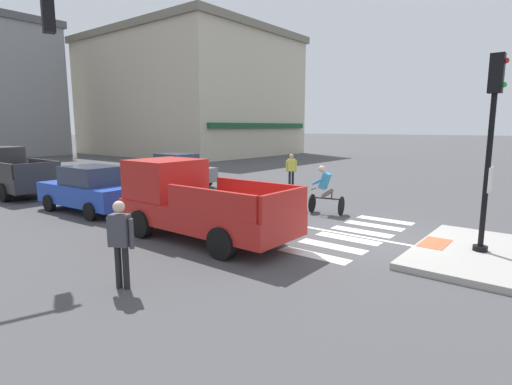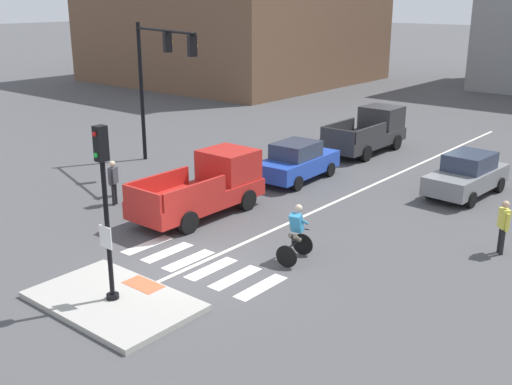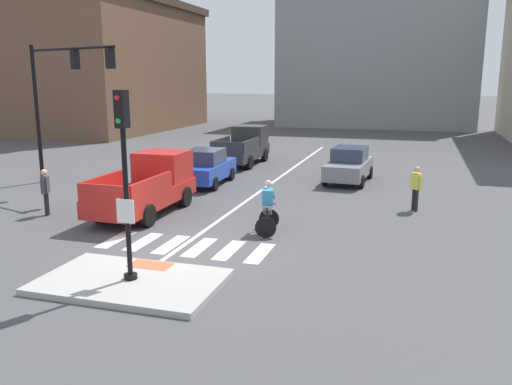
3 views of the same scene
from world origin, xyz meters
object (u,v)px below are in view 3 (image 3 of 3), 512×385
at_px(car_blue_westbound_far, 206,167).
at_px(pedestrian_waiting_far_side, 416,185).
at_px(traffic_light_mast, 59,88).
at_px(car_grey_eastbound_far, 349,165).
at_px(pedestrian_at_curb_left, 45,188).
at_px(signal_pole, 125,168).
at_px(pickup_truck_charcoal_westbound_distant, 244,146).
at_px(cyclist, 268,206).
at_px(pickup_truck_red_westbound_near, 149,185).

xyz_separation_m(car_blue_westbound_far, pedestrian_waiting_far_side, (9.28, -2.38, 0.17)).
height_order(traffic_light_mast, car_grey_eastbound_far, traffic_light_mast).
distance_m(car_blue_westbound_far, pedestrian_at_curb_left, 7.65).
distance_m(signal_pole, pedestrian_at_curb_left, 8.13).
bearing_deg(car_grey_eastbound_far, traffic_light_mast, -158.17).
relative_size(traffic_light_mast, pickup_truck_charcoal_westbound_distant, 1.23).
relative_size(traffic_light_mast, car_grey_eastbound_far, 1.50).
bearing_deg(cyclist, signal_pole, -110.69).
distance_m(signal_pole, pickup_truck_red_westbound_near, 7.36).
height_order(car_grey_eastbound_far, pickup_truck_charcoal_westbound_distant, pickup_truck_charcoal_westbound_distant).
distance_m(car_grey_eastbound_far, pedestrian_at_curb_left, 13.43).
height_order(traffic_light_mast, car_blue_westbound_far, traffic_light_mast).
height_order(signal_pole, pickup_truck_red_westbound_near, signal_pole).
bearing_deg(pedestrian_at_curb_left, pedestrian_waiting_far_side, 19.71).
height_order(pickup_truck_red_westbound_near, cyclist, pickup_truck_red_westbound_near).
distance_m(traffic_light_mast, pedestrian_waiting_far_side, 15.55).
distance_m(traffic_light_mast, cyclist, 12.11).
height_order(signal_pole, cyclist, signal_pole).
relative_size(traffic_light_mast, pedestrian_at_curb_left, 3.76).
relative_size(car_blue_westbound_far, pedestrian_waiting_far_side, 2.50).
xyz_separation_m(car_grey_eastbound_far, pickup_truck_charcoal_westbound_distant, (-6.48, 3.86, 0.17)).
xyz_separation_m(signal_pole, traffic_light_mast, (-8.78, 9.52, 1.60)).
bearing_deg(pedestrian_at_curb_left, car_grey_eastbound_far, 44.70).
height_order(pickup_truck_charcoal_westbound_distant, pedestrian_waiting_far_side, pickup_truck_charcoal_westbound_distant).
bearing_deg(signal_pole, pickup_truck_red_westbound_near, 114.34).
bearing_deg(car_blue_westbound_far, pedestrian_at_curb_left, -115.69).
height_order(pickup_truck_charcoal_westbound_distant, pedestrian_at_curb_left, pickup_truck_charcoal_westbound_distant).
height_order(signal_pole, pedestrian_at_curb_left, signal_pole).
height_order(pedestrian_at_curb_left, pedestrian_waiting_far_side, same).
bearing_deg(traffic_light_mast, pedestrian_waiting_far_side, -0.29).
relative_size(cyclist, pedestrian_at_curb_left, 1.01).
bearing_deg(signal_pole, cyclist, 69.31).
relative_size(car_blue_westbound_far, cyclist, 2.49).
height_order(traffic_light_mast, pedestrian_waiting_far_side, traffic_light_mast).
relative_size(signal_pole, cyclist, 2.62).
relative_size(pickup_truck_red_westbound_near, cyclist, 3.04).
relative_size(car_grey_eastbound_far, pickup_truck_red_westbound_near, 0.82).
height_order(car_grey_eastbound_far, pickup_truck_red_westbound_near, pickup_truck_red_westbound_near).
bearing_deg(pickup_truck_charcoal_westbound_distant, car_blue_westbound_far, -87.77).
distance_m(pickup_truck_charcoal_westbound_distant, pickup_truck_red_westbound_near, 11.74).
distance_m(car_grey_eastbound_far, pickup_truck_charcoal_westbound_distant, 7.55).
relative_size(signal_pole, car_grey_eastbound_far, 1.05).
distance_m(pickup_truck_charcoal_westbound_distant, pedestrian_waiting_far_side, 12.97).
bearing_deg(car_grey_eastbound_far, pickup_truck_red_westbound_near, -128.55).
height_order(pickup_truck_red_westbound_near, pedestrian_at_curb_left, pickup_truck_red_westbound_near).
bearing_deg(pedestrian_waiting_far_side, pedestrian_at_curb_left, -160.29).
bearing_deg(car_blue_westbound_far, pedestrian_waiting_far_side, -14.37).
height_order(traffic_light_mast, pedestrian_at_curb_left, traffic_light_mast).
relative_size(traffic_light_mast, pedestrian_waiting_far_side, 3.76).
bearing_deg(signal_pole, car_grey_eastbound_far, 76.93).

